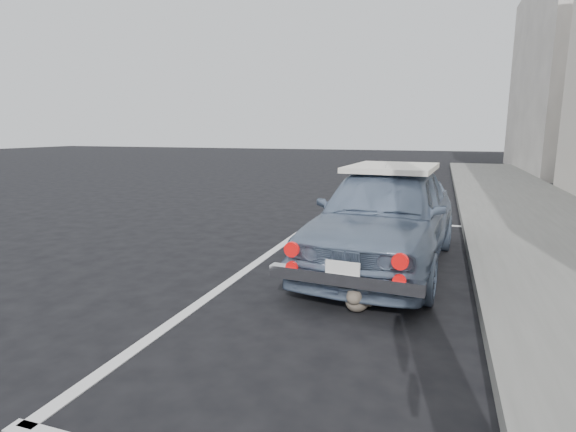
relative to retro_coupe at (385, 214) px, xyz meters
name	(u,v)px	position (x,y,z in m)	size (l,w,h in m)	color
ground	(198,410)	(-0.72, -3.63, -0.67)	(80.00, 80.00, 0.00)	black
building_far	(573,76)	(5.63, 16.37, 3.33)	(3.50, 10.00, 8.00)	#ACA59C
pline_front	(390,222)	(-0.22, 2.87, -0.67)	(3.00, 0.12, 0.01)	silver
pline_side	(253,265)	(-1.62, -0.63, -0.67)	(0.12, 7.00, 0.01)	silver
retro_coupe	(385,214)	(0.00, 0.00, 0.00)	(1.87, 4.02, 1.33)	slate
cat	(358,298)	(-0.04, -1.70, -0.54)	(0.27, 0.56, 0.30)	#77685A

